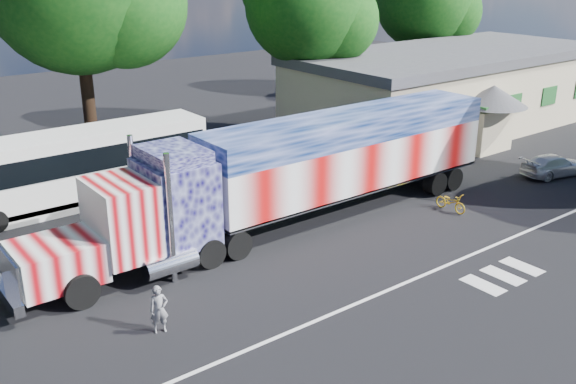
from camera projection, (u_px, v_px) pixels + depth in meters
ground at (335, 259)px, 24.88m from camera, size 100.00×100.00×0.00m
lane_markings at (440, 283)px, 23.05m from camera, size 30.00×2.67×0.01m
semi_truck at (301, 169)px, 27.38m from camera, size 22.68×3.58×4.84m
coach_bus at (84, 166)px, 30.14m from camera, size 11.90×2.77×3.46m
hall_building at (450, 88)px, 43.44m from camera, size 22.40×12.80×5.20m
parked_car at (555, 165)px, 34.17m from camera, size 4.17×2.47×1.13m
woman at (159, 309)px, 19.81m from camera, size 0.65×0.52×1.57m
bicycle at (451, 202)px, 29.45m from camera, size 0.60×1.65×0.86m
tree_far_ne at (426, 1)px, 51.10m from camera, size 8.15×7.76×11.65m
tree_ne_a at (308, 5)px, 39.43m from camera, size 7.93×7.56×12.06m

